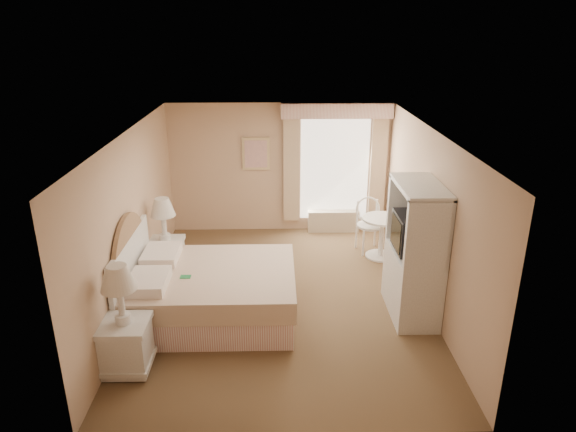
{
  "coord_description": "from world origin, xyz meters",
  "views": [
    {
      "loc": [
        -0.08,
        -6.77,
        3.87
      ],
      "look_at": [
        0.1,
        0.3,
        1.2
      ],
      "focal_mm": 32.0,
      "sensor_mm": 36.0,
      "label": 1
    }
  ],
  "objects_px": {
    "nightstand_near": "(125,333)",
    "round_table": "(382,231)",
    "armoire": "(414,262)",
    "nightstand_far": "(166,248)",
    "cafe_chair": "(369,220)",
    "bed": "(202,291)"
  },
  "relations": [
    {
      "from": "nightstand_near",
      "to": "nightstand_far",
      "type": "xyz_separation_m",
      "value": [
        0.0,
        2.4,
        -0.01
      ]
    },
    {
      "from": "nightstand_near",
      "to": "armoire",
      "type": "relative_size",
      "value": 0.71
    },
    {
      "from": "nightstand_near",
      "to": "bed",
      "type": "bearing_deg",
      "value": 58.48
    },
    {
      "from": "cafe_chair",
      "to": "armoire",
      "type": "height_order",
      "value": "armoire"
    },
    {
      "from": "bed",
      "to": "round_table",
      "type": "relative_size",
      "value": 3.18
    },
    {
      "from": "round_table",
      "to": "armoire",
      "type": "relative_size",
      "value": 0.38
    },
    {
      "from": "bed",
      "to": "armoire",
      "type": "distance_m",
      "value": 2.95
    },
    {
      "from": "bed",
      "to": "nightstand_near",
      "type": "height_order",
      "value": "bed"
    },
    {
      "from": "cafe_chair",
      "to": "armoire",
      "type": "bearing_deg",
      "value": -95.23
    },
    {
      "from": "nightstand_far",
      "to": "armoire",
      "type": "relative_size",
      "value": 0.69
    },
    {
      "from": "bed",
      "to": "nightstand_far",
      "type": "distance_m",
      "value": 1.42
    },
    {
      "from": "bed",
      "to": "nightstand_near",
      "type": "bearing_deg",
      "value": -121.52
    },
    {
      "from": "bed",
      "to": "cafe_chair",
      "type": "relative_size",
      "value": 2.38
    },
    {
      "from": "nightstand_far",
      "to": "cafe_chair",
      "type": "relative_size",
      "value": 1.35
    },
    {
      "from": "nightstand_near",
      "to": "nightstand_far",
      "type": "height_order",
      "value": "nightstand_near"
    },
    {
      "from": "round_table",
      "to": "armoire",
      "type": "height_order",
      "value": "armoire"
    },
    {
      "from": "bed",
      "to": "armoire",
      "type": "bearing_deg",
      "value": 0.3
    },
    {
      "from": "nightstand_near",
      "to": "cafe_chair",
      "type": "distance_m",
      "value": 4.81
    },
    {
      "from": "nightstand_near",
      "to": "round_table",
      "type": "height_order",
      "value": "nightstand_near"
    },
    {
      "from": "nightstand_far",
      "to": "round_table",
      "type": "bearing_deg",
      "value": 10.51
    },
    {
      "from": "cafe_chair",
      "to": "bed",
      "type": "bearing_deg",
      "value": -152.23
    },
    {
      "from": "nightstand_far",
      "to": "nightstand_near",
      "type": "bearing_deg",
      "value": -90.0
    }
  ]
}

